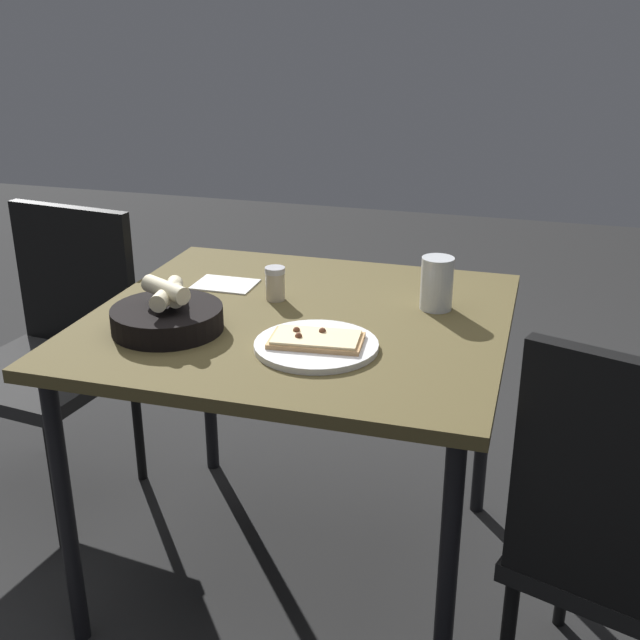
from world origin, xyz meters
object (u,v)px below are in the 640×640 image
at_px(dining_table, 299,341).
at_px(beer_glass, 437,287).
at_px(pepper_shaker, 275,285).
at_px(bread_basket, 168,315).
at_px(chair_near, 56,339).
at_px(chair_far, 637,538).
at_px(pizza_plate, 316,344).

relative_size(dining_table, beer_glass, 7.56).
xyz_separation_m(dining_table, pepper_shaker, (-0.09, 0.09, 0.11)).
distance_m(dining_table, bread_basket, 0.33).
xyz_separation_m(chair_near, chair_far, (1.60, -0.54, 0.01)).
bearing_deg(dining_table, chair_near, 167.10).
bearing_deg(chair_near, bread_basket, -32.30).
bearing_deg(chair_near, pizza_plate, -21.56).
relative_size(bread_basket, pepper_shaker, 2.98).
relative_size(dining_table, chair_far, 1.08).
xyz_separation_m(bread_basket, chair_near, (-0.57, 0.36, -0.28)).
bearing_deg(dining_table, pepper_shaker, 135.14).
xyz_separation_m(beer_glass, chair_near, (-1.14, 0.05, -0.30)).
height_order(dining_table, chair_near, chair_near).
bearing_deg(bread_basket, pizza_plate, -0.92).
relative_size(bread_basket, beer_glass, 1.96).
xyz_separation_m(dining_table, beer_glass, (0.31, 0.14, 0.12)).
height_order(bread_basket, chair_far, chair_far).
relative_size(pizza_plate, chair_far, 0.30).
bearing_deg(pepper_shaker, dining_table, -44.86).
height_order(pizza_plate, chair_near, chair_near).
height_order(bread_basket, beer_glass, beer_glass).
bearing_deg(pizza_plate, beer_glass, 56.06).
xyz_separation_m(pepper_shaker, chair_far, (0.87, -0.44, -0.27)).
xyz_separation_m(bread_basket, chair_far, (1.04, -0.18, -0.27)).
bearing_deg(dining_table, chair_far, -24.39).
xyz_separation_m(pizza_plate, chair_near, (-0.93, 0.37, -0.25)).
height_order(dining_table, chair_far, chair_far).
relative_size(beer_glass, pepper_shaker, 1.52).
distance_m(pizza_plate, chair_far, 0.74).
bearing_deg(pizza_plate, dining_table, 118.64).
relative_size(beer_glass, chair_near, 0.15).
xyz_separation_m(bread_basket, pepper_shaker, (0.17, 0.26, 0.00)).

